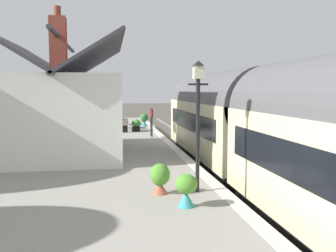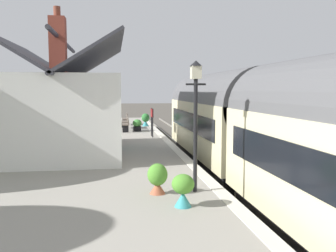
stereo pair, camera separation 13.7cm
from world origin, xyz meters
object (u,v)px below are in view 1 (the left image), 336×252
(planter_bench_right, at_px, (144,120))
(station_sign_board, at_px, (151,115))
(planter_by_door, at_px, (186,189))
(station_building, at_px, (66,112))
(planter_under_sign, at_px, (160,178))
(planter_edge_far, at_px, (78,121))
(bench_near_building, at_px, (124,118))
(planter_edge_near, at_px, (69,121))
(lamp_post_platform, at_px, (198,100))
(bench_platform_end, at_px, (124,121))
(bench_mid_platform, at_px, (125,124))
(planter_bench_left, at_px, (136,125))
(train, at_px, (262,131))

(planter_bench_right, xyz_separation_m, station_sign_board, (-6.03, 0.15, 0.72))
(planter_by_door, bearing_deg, station_sign_board, -2.73)
(station_building, distance_m, planter_by_door, 8.25)
(station_building, relative_size, planter_by_door, 9.77)
(planter_under_sign, xyz_separation_m, planter_edge_far, (16.02, 3.37, 0.12))
(bench_near_building, xyz_separation_m, station_sign_board, (-7.18, -1.21, 0.71))
(planter_edge_near, bearing_deg, planter_bench_right, -86.15)
(lamp_post_platform, bearing_deg, station_sign_board, -0.26)
(planter_edge_far, bearing_deg, bench_platform_end, -95.13)
(lamp_post_platform, distance_m, station_sign_board, 11.04)
(bench_near_building, bearing_deg, planter_edge_near, 111.47)
(bench_mid_platform, distance_m, lamp_post_platform, 13.99)
(planter_under_sign, height_order, planter_edge_far, planter_edge_far)
(station_building, distance_m, planter_bench_left, 8.39)
(train, relative_size, planter_under_sign, 26.64)
(station_building, xyz_separation_m, planter_under_sign, (-6.32, -2.97, -1.28))
(planter_by_door, bearing_deg, planter_bench_right, -2.30)
(planter_bench_left, xyz_separation_m, planter_edge_far, (2.11, 3.74, 0.12))
(bench_near_building, xyz_separation_m, planter_bench_left, (-4.29, -0.57, -0.08))
(planter_bench_left, bearing_deg, planter_edge_far, 60.54)
(bench_mid_platform, bearing_deg, planter_edge_far, 54.77)
(bench_near_building, relative_size, bench_mid_platform, 1.00)
(train, xyz_separation_m, station_building, (3.96, 6.65, 0.43))
(planter_bench_left, xyz_separation_m, station_sign_board, (-2.89, -0.64, 0.80))
(planter_under_sign, bearing_deg, bench_mid_platform, 1.25)
(station_building, bearing_deg, lamp_post_platform, -147.93)
(planter_edge_far, distance_m, planter_edge_near, 0.94)
(planter_edge_near, height_order, station_sign_board, station_sign_board)
(planter_under_sign, bearing_deg, station_building, 25.19)
(station_building, xyz_separation_m, station_sign_board, (4.70, -3.98, -0.48))
(planter_edge_near, bearing_deg, bench_near_building, -68.53)
(station_building, xyz_separation_m, planter_bench_right, (10.73, -4.14, -1.20))
(bench_mid_platform, height_order, planter_bench_left, bench_mid_platform)
(train, relative_size, planter_edge_near, 23.53)
(planter_edge_far, relative_size, lamp_post_platform, 0.30)
(bench_mid_platform, relative_size, planter_bench_left, 1.73)
(bench_near_building, bearing_deg, bench_platform_end, 177.91)
(planter_by_door, relative_size, station_sign_board, 0.46)
(planter_edge_far, relative_size, planter_edge_near, 1.15)
(train, distance_m, station_building, 7.75)
(bench_near_building, height_order, planter_by_door, bench_near_building)
(bench_platform_end, distance_m, planter_bench_right, 1.95)
(train, relative_size, planter_bench_left, 24.87)
(train, bearing_deg, bench_mid_platform, 19.08)
(train, distance_m, planter_edge_near, 16.29)
(bench_near_building, height_order, planter_edge_far, planter_edge_far)
(planter_by_door, distance_m, lamp_post_platform, 2.29)
(planter_bench_right, bearing_deg, planter_bench_left, 165.91)
(lamp_post_platform, bearing_deg, planter_bench_left, 2.43)
(planter_bench_left, xyz_separation_m, planter_under_sign, (-13.91, 0.37, 0.00))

